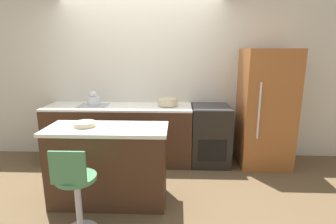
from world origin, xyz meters
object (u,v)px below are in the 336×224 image
(refrigerator, at_px, (265,109))
(kettle, at_px, (93,100))
(stool_chair, at_px, (76,193))
(oven_range, at_px, (210,135))
(mixing_bowl, at_px, (168,102))

(refrigerator, relative_size, kettle, 8.16)
(kettle, bearing_deg, stool_chair, -78.16)
(oven_range, height_order, kettle, kettle)
(refrigerator, xyz_separation_m, mixing_bowl, (-1.48, 0.05, 0.08))
(kettle, relative_size, mixing_bowl, 0.73)
(oven_range, relative_size, mixing_bowl, 3.08)
(stool_chair, height_order, kettle, kettle)
(stool_chair, distance_m, mixing_bowl, 2.03)
(oven_range, distance_m, mixing_bowl, 0.84)
(stool_chair, distance_m, kettle, 1.92)
(kettle, bearing_deg, oven_range, -1.03)
(stool_chair, bearing_deg, refrigerator, 37.64)
(stool_chair, xyz_separation_m, kettle, (-0.38, 1.80, 0.55))
(oven_range, relative_size, kettle, 4.22)
(refrigerator, distance_m, stool_chair, 2.89)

